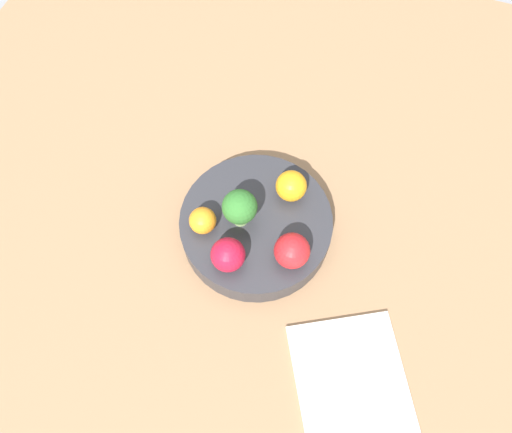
{
  "coord_description": "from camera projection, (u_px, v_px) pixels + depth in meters",
  "views": [
    {
      "loc": [
        -0.1,
        0.28,
        0.68
      ],
      "look_at": [
        0.0,
        0.0,
        0.07
      ],
      "focal_mm": 35.0,
      "sensor_mm": 36.0,
      "label": 1
    }
  ],
  "objects": [
    {
      "name": "napkin",
      "position": [
        351.0,
        380.0,
        0.63
      ],
      "size": [
        0.2,
        0.21,
        0.01
      ],
      "color": "white",
      "rests_on": "table_surface"
    },
    {
      "name": "broccoli",
      "position": [
        240.0,
        208.0,
        0.66
      ],
      "size": [
        0.05,
        0.05,
        0.06
      ],
      "color": "#8CB76B",
      "rests_on": "bowl"
    },
    {
      "name": "orange_front",
      "position": [
        203.0,
        221.0,
        0.67
      ],
      "size": [
        0.04,
        0.04,
        0.04
      ],
      "color": "orange",
      "rests_on": "bowl"
    },
    {
      "name": "apple_green",
      "position": [
        228.0,
        255.0,
        0.65
      ],
      "size": [
        0.05,
        0.05,
        0.05
      ],
      "color": "#B7142D",
      "rests_on": "bowl"
    },
    {
      "name": "bowl",
      "position": [
        256.0,
        226.0,
        0.71
      ],
      "size": [
        0.21,
        0.21,
        0.04
      ],
      "color": "#2D2D33",
      "rests_on": "table_surface"
    },
    {
      "name": "table_surface",
      "position": [
        256.0,
        234.0,
        0.74
      ],
      "size": [
        1.2,
        1.2,
        0.02
      ],
      "color": "#936D4C",
      "rests_on": "ground_plane"
    },
    {
      "name": "apple_red",
      "position": [
        292.0,
        251.0,
        0.65
      ],
      "size": [
        0.05,
        0.05,
        0.05
      ],
      "color": "red",
      "rests_on": "bowl"
    },
    {
      "name": "orange_back",
      "position": [
        291.0,
        186.0,
        0.69
      ],
      "size": [
        0.04,
        0.04,
        0.04
      ],
      "color": "orange",
      "rests_on": "bowl"
    },
    {
      "name": "ground_plane",
      "position": [
        256.0,
        237.0,
        0.75
      ],
      "size": [
        6.0,
        6.0,
        0.0
      ],
      "primitive_type": "plane",
      "color": "gray"
    }
  ]
}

